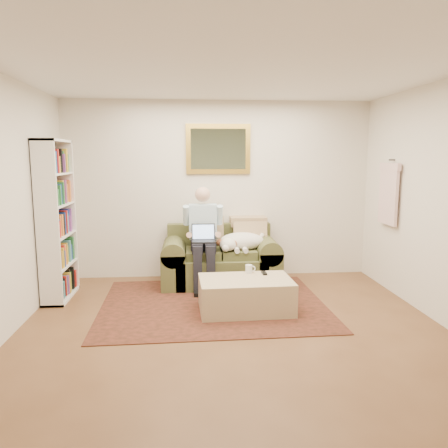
{
  "coord_description": "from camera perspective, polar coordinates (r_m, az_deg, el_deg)",
  "views": [
    {
      "loc": [
        -0.44,
        -3.96,
        1.8
      ],
      "look_at": [
        -0.0,
        1.46,
        0.95
      ],
      "focal_mm": 35.0,
      "sensor_mm": 36.0,
      "label": 1
    }
  ],
  "objects": [
    {
      "name": "tv_remote",
      "position": [
        5.34,
        5.26,
        -6.38
      ],
      "size": [
        0.05,
        0.15,
        0.02
      ],
      "primitive_type": "cube",
      "rotation": [
        0.0,
        0.0,
        0.01
      ],
      "color": "black",
      "rests_on": "ottoman"
    },
    {
      "name": "sleeping_dog",
      "position": [
        6.08,
        2.35,
        -2.26
      ],
      "size": [
        0.67,
        0.42,
        0.25
      ],
      "primitive_type": null,
      "color": "white",
      "rests_on": "sofa"
    },
    {
      "name": "sofa",
      "position": [
        6.21,
        -0.46,
        -5.26
      ],
      "size": [
        1.64,
        0.83,
        0.98
      ],
      "color": "#636837",
      "rests_on": "room_shell"
    },
    {
      "name": "room_shell",
      "position": [
        4.36,
        1.21,
        2.31
      ],
      "size": [
        4.51,
        5.0,
        2.61
      ],
      "color": "brown",
      "rests_on": "ground"
    },
    {
      "name": "laptop",
      "position": [
        5.9,
        -2.7,
        -1.67
      ],
      "size": [
        0.32,
        0.25,
        0.23
      ],
      "color": "black",
      "rests_on": "seated_man"
    },
    {
      "name": "wall_mirror",
      "position": [
        6.44,
        -0.76,
        9.77
      ],
      "size": [
        0.94,
        0.04,
        0.72
      ],
      "color": "gold",
      "rests_on": "room_shell"
    },
    {
      "name": "bookshelf",
      "position": [
        5.85,
        -21.04,
        0.43
      ],
      "size": [
        0.28,
        0.8,
        2.0
      ],
      "primitive_type": null,
      "color": "white",
      "rests_on": "room_shell"
    },
    {
      "name": "ottoman",
      "position": [
        5.16,
        2.83,
        -9.25
      ],
      "size": [
        1.09,
        0.71,
        0.39
      ],
      "primitive_type": "cube",
      "rotation": [
        0.0,
        0.0,
        0.03
      ],
      "color": "#CDBD89",
      "rests_on": "room_shell"
    },
    {
      "name": "hanging_shirt",
      "position": [
        6.16,
        20.71,
        4.13
      ],
      "size": [
        0.06,
        0.52,
        0.9
      ],
      "primitive_type": null,
      "color": "beige",
      "rests_on": "room_shell"
    },
    {
      "name": "coffee_mug",
      "position": [
        5.36,
        3.26,
        -5.87
      ],
      "size": [
        0.08,
        0.08,
        0.1
      ],
      "primitive_type": "cylinder",
      "color": "white",
      "rests_on": "ottoman"
    },
    {
      "name": "rug",
      "position": [
        5.43,
        -1.41,
        -10.4
      ],
      "size": [
        2.75,
        2.22,
        0.01
      ],
      "primitive_type": "cube",
      "rotation": [
        0.0,
        0.0,
        0.02
      ],
      "color": "black",
      "rests_on": "room_shell"
    },
    {
      "name": "seated_man",
      "position": [
        5.97,
        -2.72,
        -1.87
      ],
      "size": [
        0.54,
        0.77,
        1.38
      ],
      "primitive_type": null,
      "color": "#8CC1D8",
      "rests_on": "sofa"
    }
  ]
}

